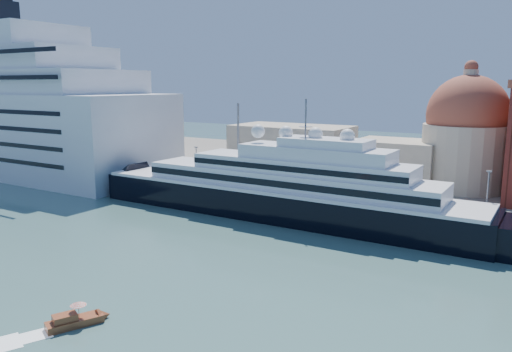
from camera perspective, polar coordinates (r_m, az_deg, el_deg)
The scene contains 9 objects.
ground at distance 72.91m, azimuth -3.24°, elevation -9.16°, with size 400.00×400.00×0.00m, color #345B57.
quay at distance 101.20m, azimuth 7.80°, elevation -2.91°, with size 180.00×10.00×2.50m, color gray.
land at distance 139.06m, azimuth 14.66°, elevation 0.39°, with size 260.00×72.00×2.00m, color slate.
quay_fence at distance 96.78m, azimuth 6.75°, elevation -2.37°, with size 180.00×0.10×1.20m, color slate.
superyacht at distance 94.17m, azimuth 1.04°, elevation -1.82°, with size 86.06×11.93×25.72m.
service_barge at distance 127.07m, azimuth -19.47°, elevation -0.93°, with size 11.26×5.35×2.43m.
water_taxi at distance 56.35m, azimuth -20.17°, elevation -15.23°, with size 4.03×5.85×2.65m.
church at distance 119.46m, azimuth 15.36°, elevation 3.56°, with size 66.00×18.00×25.50m.
lamp_posts at distance 103.75m, azimuth 1.12°, elevation 2.35°, with size 120.80×2.40×18.00m.
Camera 1 is at (39.36, -56.30, 24.44)m, focal length 35.00 mm.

